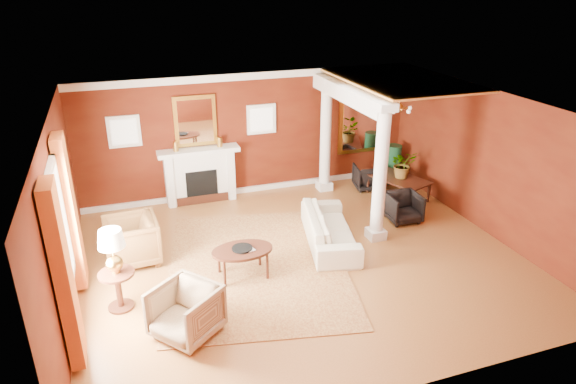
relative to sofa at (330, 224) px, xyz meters
name	(u,v)px	position (x,y,z in m)	size (l,w,h in m)	color
ground	(302,259)	(-0.73, -0.43, -0.43)	(8.00, 8.00, 0.00)	brown
room_shell	(304,158)	(-0.73, -0.43, 1.59)	(8.04, 7.04, 2.92)	#561D0C
fireplace	(200,175)	(-2.03, 2.89, 0.22)	(1.85, 0.42, 1.29)	silver
overmantel_mirror	(195,121)	(-2.03, 3.03, 1.47)	(0.95, 0.07, 1.15)	gold
flank_window_left	(124,132)	(-3.58, 3.04, 1.37)	(0.70, 0.07, 0.70)	silver
flank_window_right	(261,119)	(-0.48, 3.04, 1.37)	(0.70, 0.07, 0.70)	silver
left_window	(66,240)	(-4.63, -1.03, 1.00)	(0.21, 2.55, 2.60)	white
column_front	(380,173)	(0.97, -0.13, 1.00)	(0.36, 0.36, 2.80)	silver
column_back	(326,134)	(0.97, 2.57, 1.00)	(0.36, 0.36, 2.80)	silver
header_beam	(348,94)	(0.97, 1.47, 2.19)	(0.30, 3.20, 0.32)	silver
amber_ceiling	(400,80)	(2.12, 1.32, 2.44)	(2.30, 3.40, 0.04)	#EA9A44
dining_mirror	(363,120)	(2.17, 3.03, 1.12)	(1.30, 0.07, 1.70)	gold
chandelier	(399,108)	(2.17, 1.37, 1.82)	(0.60, 0.62, 0.75)	#B48938
crown_trim	(250,76)	(-0.73, 3.03, 2.39)	(8.00, 0.08, 0.16)	silver
base_trim	(253,189)	(-0.73, 3.03, -0.37)	(8.00, 0.08, 0.12)	silver
rug	(257,265)	(-1.60, -0.36, -0.42)	(3.20, 4.27, 0.02)	maroon
sofa	(330,224)	(0.00, 0.00, 0.00)	(2.19, 0.64, 0.86)	beige
armchair_leopard	(131,239)	(-3.74, 0.53, 0.06)	(0.94, 0.88, 0.97)	black
armchair_stripe	(185,310)	(-3.12, -1.90, 0.01)	(0.86, 0.80, 0.88)	tan
coffee_table	(242,252)	(-1.93, -0.62, 0.07)	(1.08, 1.08, 0.54)	black
coffee_book	(246,246)	(-1.89, -0.69, 0.22)	(0.15, 0.02, 0.20)	black
side_table	(114,257)	(-4.03, -0.88, 0.50)	(0.56, 0.56, 1.40)	black
dining_table	(399,182)	(2.45, 1.55, -0.03)	(1.43, 0.50, 0.80)	black
dining_chair_near	(404,206)	(1.90, 0.40, -0.08)	(0.68, 0.63, 0.69)	black
dining_chair_far	(368,176)	(2.01, 2.27, -0.09)	(0.65, 0.61, 0.67)	black
green_urn	(393,168)	(2.77, 2.40, -0.03)	(0.42, 0.42, 1.02)	#133C21
potted_plant	(404,155)	(2.51, 1.55, 0.63)	(0.59, 0.66, 0.51)	#26591E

